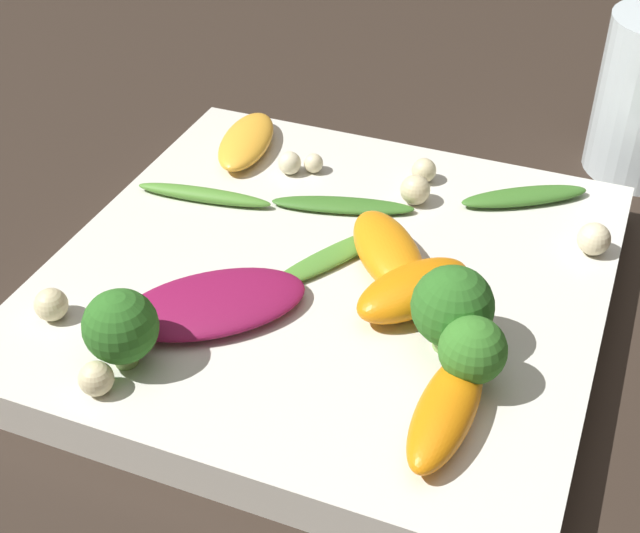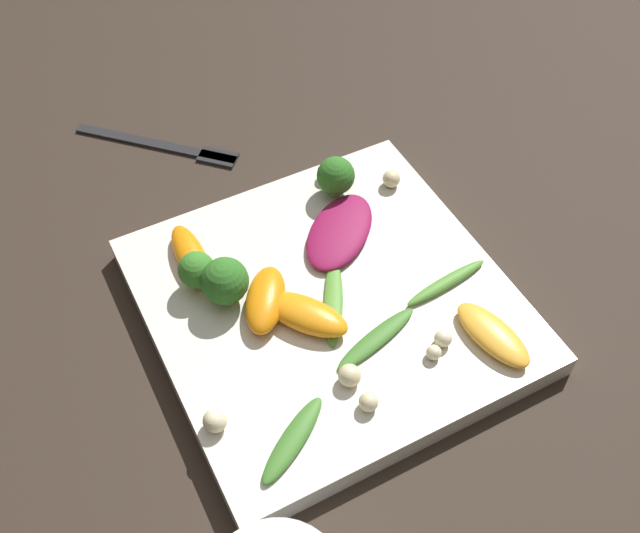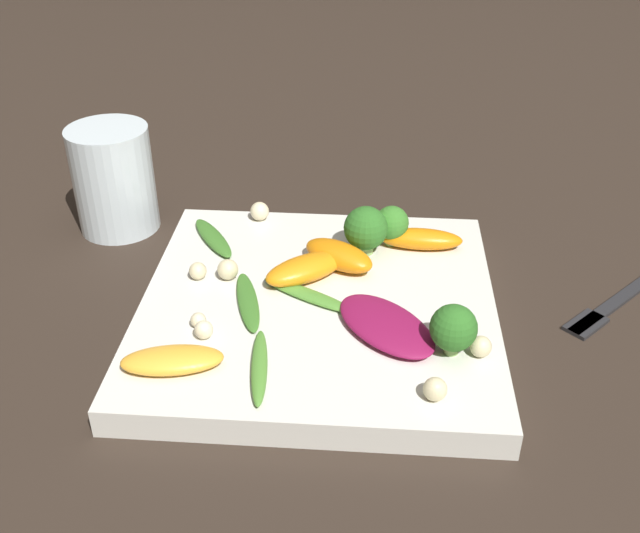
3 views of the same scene
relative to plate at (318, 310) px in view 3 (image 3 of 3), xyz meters
name	(u,v)px [view 3 (image 3 of 3)]	position (x,y,z in m)	size (l,w,h in m)	color
ground_plane	(318,321)	(0.00, 0.00, -0.01)	(2.40, 2.40, 0.00)	#2D231C
plate	(318,310)	(0.00, 0.00, 0.00)	(0.29, 0.29, 0.02)	silver
drinking_glass	(114,179)	(-0.15, -0.21, 0.04)	(0.08, 0.08, 0.10)	silver
fork	(617,300)	(-0.04, 0.25, -0.01)	(0.14, 0.13, 0.01)	#262628
radicchio_leaf_0	(386,325)	(0.04, 0.05, 0.02)	(0.10, 0.10, 0.01)	maroon
orange_segment_0	(172,360)	(0.09, -0.10, 0.02)	(0.04, 0.08, 0.01)	#FCAD33
orange_segment_1	(339,255)	(-0.05, 0.01, 0.02)	(0.06, 0.07, 0.02)	orange
orange_segment_2	(420,239)	(-0.09, 0.09, 0.02)	(0.03, 0.08, 0.02)	orange
orange_segment_3	(305,269)	(-0.03, -0.01, 0.02)	(0.07, 0.08, 0.02)	orange
broccoli_floret_0	(453,328)	(0.06, 0.10, 0.03)	(0.04, 0.04, 0.04)	#84AD5B
broccoli_floret_1	(392,224)	(-0.09, 0.06, 0.03)	(0.03, 0.03, 0.04)	#7A9E51
broccoli_floret_2	(366,229)	(-0.08, 0.04, 0.04)	(0.04, 0.04, 0.04)	#84AD5B
arugula_sprig_0	(309,293)	(0.00, -0.01, 0.01)	(0.06, 0.09, 0.01)	#518E33
arugula_sprig_1	(213,238)	(-0.08, -0.10, 0.02)	(0.07, 0.06, 0.01)	#3D7528
arugula_sprig_2	(259,366)	(0.09, -0.04, 0.02)	(0.08, 0.02, 0.01)	#518E33
arugula_sprig_3	(248,301)	(0.01, -0.06, 0.01)	(0.08, 0.04, 0.01)	#3D7528
macadamia_nut_0	(481,347)	(0.06, 0.12, 0.02)	(0.02, 0.02, 0.02)	beige
macadamia_nut_1	(260,211)	(-0.13, -0.07, 0.02)	(0.02, 0.02, 0.02)	beige
macadamia_nut_2	(435,389)	(0.11, 0.09, 0.02)	(0.02, 0.02, 0.02)	beige
macadamia_nut_3	(228,270)	(-0.02, -0.08, 0.02)	(0.02, 0.02, 0.02)	beige
macadamia_nut_4	(198,320)	(0.04, -0.09, 0.02)	(0.01, 0.01, 0.01)	beige
macadamia_nut_5	(204,330)	(0.06, -0.08, 0.02)	(0.01, 0.01, 0.01)	beige
macadamia_nut_6	(198,271)	(-0.02, -0.10, 0.02)	(0.01, 0.01, 0.01)	beige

